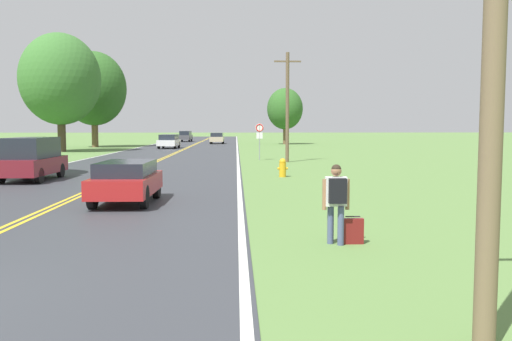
{
  "coord_description": "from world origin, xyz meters",
  "views": [
    {
      "loc": [
        5.46,
        -7.05,
        2.41
      ],
      "look_at": [
        6.01,
        7.96,
        1.18
      ],
      "focal_mm": 38.0,
      "sensor_mm": 36.0,
      "label": 1
    }
  ],
  "objects": [
    {
      "name": "car_champagne_suv_mid_far",
      "position": [
        2.82,
        67.83,
        0.81
      ],
      "size": [
        1.92,
        4.11,
        1.51
      ],
      "rotation": [
        0.0,
        0.0,
        -1.59
      ],
      "color": "black",
      "rests_on": "ground"
    },
    {
      "name": "traffic_sign",
      "position": [
        7.12,
        31.43,
        1.97
      ],
      "size": [
        0.6,
        0.1,
        2.6
      ],
      "color": "gray",
      "rests_on": "ground"
    },
    {
      "name": "utility_pole_midground",
      "position": [
        8.9,
        29.3,
        3.81
      ],
      "size": [
        1.8,
        0.24,
        7.32
      ],
      "color": "brown",
      "rests_on": "ground"
    },
    {
      "name": "tree_mid_treeline",
      "position": [
        -10.78,
        55.96,
        6.69
      ],
      "size": [
        7.33,
        7.33,
        10.93
      ],
      "color": "brown",
      "rests_on": "ground"
    },
    {
      "name": "fire_hydrant",
      "position": [
        7.67,
        18.57,
        0.45
      ],
      "size": [
        0.49,
        0.33,
        0.89
      ],
      "color": "gold",
      "rests_on": "ground"
    },
    {
      "name": "hitchhiker_person",
      "position": [
        7.49,
        3.76,
        1.01
      ],
      "size": [
        0.56,
        0.4,
        1.64
      ],
      "rotation": [
        0.0,
        0.0,
        1.59
      ],
      "color": "#475175",
      "rests_on": "ground"
    },
    {
      "name": "tree_right_cluster",
      "position": [
        11.99,
        65.44,
        4.73
      ],
      "size": [
        4.78,
        4.78,
        7.49
      ],
      "color": "brown",
      "rests_on": "ground"
    },
    {
      "name": "car_maroon_van_approaching",
      "position": [
        -3.64,
        17.37,
        0.99
      ],
      "size": [
        1.83,
        4.43,
        1.91
      ],
      "rotation": [
        0.0,
        0.0,
        1.56
      ],
      "color": "black",
      "rests_on": "ground"
    },
    {
      "name": "car_red_hatchback_nearest",
      "position": [
        2.03,
        9.91,
        0.73
      ],
      "size": [
        1.73,
        3.82,
        1.32
      ],
      "rotation": [
        0.0,
        0.0,
        -1.58
      ],
      "color": "black",
      "rests_on": "ground"
    },
    {
      "name": "suitcase",
      "position": [
        7.85,
        3.84,
        0.27
      ],
      "size": [
        0.44,
        0.14,
        0.58
      ],
      "rotation": [
        0.0,
        0.0,
        1.59
      ],
      "color": "maroon",
      "rests_on": "ground"
    },
    {
      "name": "car_dark_grey_suv_receding",
      "position": [
        -2.47,
        78.27,
        0.9
      ],
      "size": [
        1.91,
        4.73,
        1.67
      ],
      "rotation": [
        0.0,
        0.0,
        1.53
      ],
      "color": "black",
      "rests_on": "ground"
    },
    {
      "name": "car_white_suv_mid_near",
      "position": [
        -1.86,
        52.28,
        0.82
      ],
      "size": [
        2.1,
        4.63,
        1.51
      ],
      "rotation": [
        0.0,
        0.0,
        1.54
      ],
      "color": "black",
      "rests_on": "ground"
    },
    {
      "name": "tree_left_verge",
      "position": [
        -10.98,
        44.7,
        6.79
      ],
      "size": [
        7.43,
        7.43,
        11.08
      ],
      "color": "#473828",
      "rests_on": "ground"
    }
  ]
}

